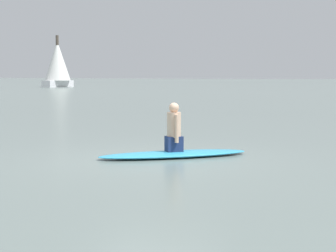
{
  "coord_description": "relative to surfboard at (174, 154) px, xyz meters",
  "views": [
    {
      "loc": [
        4.72,
        -9.59,
        1.63
      ],
      "look_at": [
        0.08,
        0.58,
        0.61
      ],
      "focal_mm": 60.67,
      "sensor_mm": 36.0,
      "label": 1
    }
  ],
  "objects": [
    {
      "name": "ground_plane",
      "position": [
        -0.21,
        -0.58,
        -0.06
      ],
      "size": [
        400.0,
        400.0,
        0.0
      ],
      "primitive_type": "plane",
      "color": "slate"
    },
    {
      "name": "person_paddler",
      "position": [
        -0.0,
        -0.0,
        0.49
      ],
      "size": [
        0.41,
        0.4,
        0.96
      ],
      "rotation": [
        0.0,
        0.0,
        -2.41
      ],
      "color": "navy",
      "rests_on": "surfboard"
    },
    {
      "name": "sailboat_center_horizon",
      "position": [
        -38.95,
        50.77,
        3.07
      ],
      "size": [
        3.55,
        4.82,
        6.63
      ],
      "rotation": [
        0.0,
        0.0,
        -1.65
      ],
      "color": "silver",
      "rests_on": "ground"
    },
    {
      "name": "surfboard",
      "position": [
        0.0,
        0.0,
        0.0
      ],
      "size": [
        2.78,
        2.61,
        0.12
      ],
      "primitive_type": "ellipsoid",
      "rotation": [
        0.0,
        0.0,
        -2.41
      ],
      "color": "#339EC6",
      "rests_on": "ground"
    }
  ]
}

